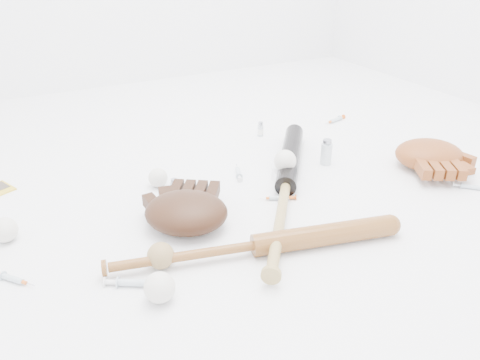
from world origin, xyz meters
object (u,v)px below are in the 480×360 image
pedestal (284,176)px  bat_wood (256,245)px  glove_dark (186,212)px  bat_dark (286,185)px

pedestal → bat_wood: bearing=-132.6°
glove_dark → pedestal: size_ratio=3.86×
bat_dark → glove_dark: bearing=131.2°
bat_wood → pedestal: (0.29, 0.32, -0.01)m
bat_wood → pedestal: bearing=61.0°
bat_dark → glove_dark: 0.36m
bat_dark → pedestal: bat_dark is taller
bat_dark → glove_dark: glove_dark is taller
bat_wood → glove_dark: bearing=131.4°
bat_dark → pedestal: bearing=7.0°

